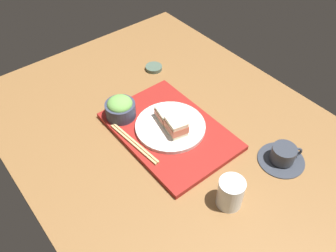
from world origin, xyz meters
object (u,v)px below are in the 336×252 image
Objects in this scene: sandwich_near at (166,115)px; sandwich_far at (175,125)px; coffee_cup at (283,156)px; chopsticks_pair at (134,143)px; small_sauce_dish at (154,68)px; sandwich_plate at (170,126)px; drinking_glass at (230,193)px; salad_bowl at (120,108)px.

sandwich_far is (6.31, -1.09, 0.59)cm from sandwich_near.
sandwich_near reaches higher than coffee_cup.
sandwich_far is 0.53× the size of coffee_cup.
chopsticks_pair is 3.34× the size of small_sauce_dish.
drinking_glass is (31.95, -4.62, 2.27)cm from sandwich_plate.
drinking_glass is at bearing -8.05° from sandwich_far.
coffee_cup is 63.26cm from small_sauce_dish.
small_sauce_dish is (-34.71, 17.39, -5.11)cm from sandwich_far.
salad_bowl reaches higher than coffee_cup.
sandwich_near is at bearing 39.88° from salad_bowl.
sandwich_near is 0.34× the size of chopsticks_pair.
salad_bowl is at bearing -173.97° from drinking_glass.
sandwich_far is 1.16× the size of small_sauce_dish.
salad_bowl is at bearing -147.88° from sandwich_plate.
salad_bowl is 0.46× the size of chopsticks_pair.
sandwich_plate is at bearing -148.58° from coffee_cup.
small_sauce_dish is (-16.25, 26.45, -4.77)cm from salad_bowl.
salad_bowl reaches higher than sandwich_near.
sandwich_plate is 32.36cm from drinking_glass.
small_sauce_dish is (-28.40, 16.30, -4.52)cm from sandwich_near.
sandwich_far is at bearing -145.10° from coffee_cup.
drinking_glass reaches higher than sandwich_near.
sandwich_plate is 37.07cm from coffee_cup.
sandwich_near is 6.43cm from sandwich_far.
sandwich_far is 20.57cm from salad_bowl.
drinking_glass reaches higher than sandwich_plate.
salad_bowl is 1.53× the size of small_sauce_dish.
small_sauce_dish is at bearing 134.37° from chopsticks_pair.
drinking_glass reaches higher than coffee_cup.
drinking_glass is 1.40× the size of small_sauce_dish.
chopsticks_pair is at bearing -164.91° from drinking_glass.
salad_bowl reaches higher than sandwich_far.
drinking_glass reaches higher than small_sauce_dish.
sandwich_plate reaches higher than small_sauce_dish.
chopsticks_pair is at bearing -97.03° from sandwich_plate.
sandwich_plate is 1.04× the size of chopsticks_pair.
sandwich_plate is 2.27× the size of salad_bowl.
chopsticks_pair is at bearing -110.23° from sandwich_far.
sandwich_near is (-3.16, 0.54, 2.81)cm from sandwich_plate.
sandwich_far is 39.16cm from small_sauce_dish.
sandwich_plate is 18.33cm from salad_bowl.
salad_bowl is at bearing -153.85° from sandwich_far.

